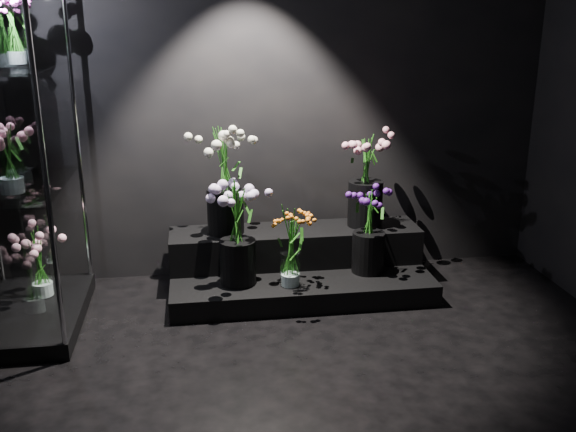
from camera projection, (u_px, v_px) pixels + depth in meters
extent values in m
plane|color=black|center=(329.00, 423.00, 3.10)|extent=(4.00, 4.00, 0.00)
plane|color=black|center=(274.00, 86.00, 4.56)|extent=(4.00, 0.00, 4.00)
cube|color=black|center=(300.00, 282.00, 4.55)|extent=(1.81, 0.80, 0.15)
cube|color=black|center=(295.00, 245.00, 4.68)|extent=(1.81, 0.40, 0.25)
cube|color=black|center=(32.00, 315.00, 4.09)|extent=(0.64, 1.07, 0.11)
cube|color=white|center=(15.00, 186.00, 3.84)|extent=(0.58, 1.01, 0.01)
cylinder|color=white|center=(290.00, 269.00, 4.27)|extent=(0.13, 0.13, 0.23)
cylinder|color=black|center=(238.00, 262.00, 4.30)|extent=(0.24, 0.24, 0.30)
cylinder|color=black|center=(368.00, 252.00, 4.49)|extent=(0.23, 0.23, 0.29)
cylinder|color=black|center=(226.00, 211.00, 4.53)|extent=(0.26, 0.26, 0.32)
cylinder|color=black|center=(365.00, 204.00, 4.68)|extent=(0.25, 0.25, 0.33)
cylinder|color=white|center=(10.00, 171.00, 3.63)|extent=(0.14, 0.14, 0.26)
cylinder|color=white|center=(16.00, 46.00, 3.78)|extent=(0.11, 0.11, 0.21)
cylinder|color=white|center=(42.00, 277.00, 4.21)|extent=(0.14, 0.14, 0.26)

